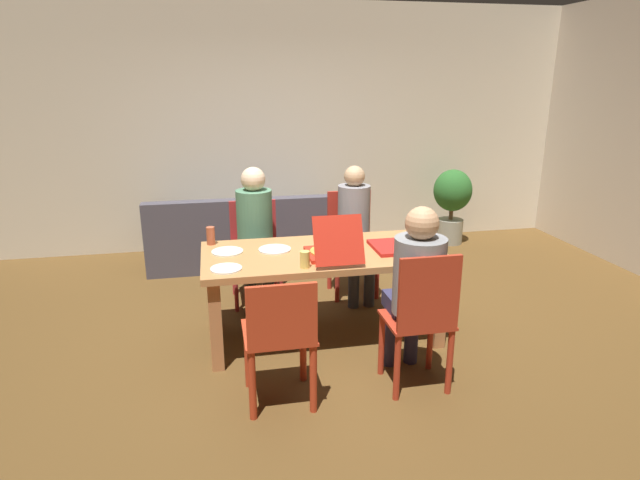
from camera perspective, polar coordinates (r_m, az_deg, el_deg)
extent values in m
plane|color=brown|center=(4.42, 0.26, -10.12)|extent=(20.00, 20.00, 0.00)
cube|color=beige|center=(6.55, -4.54, 11.87)|extent=(7.26, 0.12, 2.86)
cube|color=#B57C46|center=(4.15, 0.28, -1.53)|extent=(1.86, 0.89, 0.05)
cube|color=#B87545|center=(3.87, -11.07, -9.05)|extent=(0.09, 0.09, 0.67)
cube|color=#B87545|center=(4.21, 12.70, -6.95)|extent=(0.09, 0.09, 0.67)
cube|color=#B87545|center=(4.53, -11.23, -5.09)|extent=(0.09, 0.09, 0.67)
cube|color=#B87545|center=(4.82, 9.26, -3.60)|extent=(0.09, 0.09, 0.67)
cylinder|color=#AC2A1F|center=(5.04, 6.12, -3.78)|extent=(0.04, 0.04, 0.47)
cylinder|color=#AC2A1F|center=(4.95, 1.86, -4.12)|extent=(0.04, 0.04, 0.47)
cylinder|color=#AC2A1F|center=(5.34, 5.05, -2.54)|extent=(0.04, 0.04, 0.47)
cylinder|color=#AC2A1F|center=(5.25, 1.02, -2.83)|extent=(0.04, 0.04, 0.47)
cube|color=#AC2A1F|center=(5.06, 3.57, -0.72)|extent=(0.44, 0.39, 0.02)
cube|color=#AC2A1F|center=(5.16, 3.10, 2.59)|extent=(0.42, 0.03, 0.49)
cylinder|color=#373E4C|center=(4.88, 5.31, -4.37)|extent=(0.10, 0.10, 0.49)
cylinder|color=#373E4C|center=(4.84, 3.63, -4.51)|extent=(0.10, 0.10, 0.49)
cube|color=#373E4C|center=(4.89, 4.08, -0.63)|extent=(0.27, 0.33, 0.11)
cylinder|color=gray|center=(4.97, 3.64, 2.84)|extent=(0.30, 0.30, 0.53)
sphere|color=tan|center=(4.90, 3.71, 6.83)|extent=(0.19, 0.19, 0.19)
cylinder|color=#B1321E|center=(3.82, 6.60, -10.98)|extent=(0.04, 0.04, 0.47)
cylinder|color=#B1321E|center=(3.93, 11.71, -10.32)|extent=(0.04, 0.04, 0.47)
cylinder|color=#B1321E|center=(3.55, 8.25, -13.34)|extent=(0.04, 0.04, 0.47)
cylinder|color=#B1321E|center=(3.68, 13.71, -12.53)|extent=(0.04, 0.04, 0.47)
cube|color=#B1321E|center=(3.63, 10.28, -8.40)|extent=(0.42, 0.38, 0.02)
cube|color=#B1321E|center=(3.38, 11.60, -5.71)|extent=(0.40, 0.03, 0.49)
cylinder|color=#302E4D|center=(3.93, 7.47, -9.93)|extent=(0.10, 0.10, 0.49)
cylinder|color=#302E4D|center=(3.99, 9.77, -9.65)|extent=(0.10, 0.10, 0.49)
cube|color=#302E4D|center=(3.73, 9.51, -6.64)|extent=(0.30, 0.29, 0.11)
cylinder|color=gray|center=(3.51, 10.55, -3.77)|extent=(0.34, 0.34, 0.51)
sphere|color=tan|center=(3.40, 10.86, 1.76)|extent=(0.22, 0.22, 0.22)
cylinder|color=#AB2B2D|center=(4.83, -4.19, -4.68)|extent=(0.04, 0.04, 0.47)
cylinder|color=#AB2B2D|center=(4.80, -8.97, -4.99)|extent=(0.04, 0.04, 0.47)
cylinder|color=#AB2B2D|center=(5.20, -4.77, -3.08)|extent=(0.04, 0.04, 0.47)
cylinder|color=#AB2B2D|center=(5.18, -9.20, -3.36)|extent=(0.04, 0.04, 0.47)
cube|color=#AB2B2D|center=(4.92, -6.88, -1.36)|extent=(0.45, 0.45, 0.02)
cube|color=#AB2B2D|center=(5.05, -7.18, 1.83)|extent=(0.43, 0.03, 0.43)
cylinder|color=#36393D|center=(4.75, -5.53, -5.00)|extent=(0.10, 0.10, 0.49)
cylinder|color=#36393D|center=(4.73, -7.45, -5.13)|extent=(0.10, 0.10, 0.49)
cube|color=#36393D|center=(4.76, -6.75, -1.22)|extent=(0.29, 0.29, 0.11)
cylinder|color=#4E7F5E|center=(4.83, -7.02, 2.27)|extent=(0.32, 0.32, 0.52)
sphere|color=beige|center=(4.75, -7.17, 6.46)|extent=(0.22, 0.22, 0.22)
cylinder|color=#BB381D|center=(3.68, -7.73, -12.12)|extent=(0.05, 0.05, 0.47)
cylinder|color=#BB381D|center=(3.72, -1.82, -11.65)|extent=(0.05, 0.05, 0.47)
cylinder|color=#BB381D|center=(3.36, -7.25, -15.16)|extent=(0.05, 0.05, 0.47)
cylinder|color=#BB381D|center=(3.40, -0.72, -14.60)|extent=(0.05, 0.05, 0.47)
cube|color=#BB381D|center=(3.42, -4.47, -9.82)|extent=(0.44, 0.44, 0.02)
cube|color=#BB381D|center=(3.15, -4.09, -8.12)|extent=(0.42, 0.03, 0.39)
cube|color=red|center=(4.04, 1.16, -1.45)|extent=(0.36, 0.36, 0.03)
cylinder|color=gold|center=(4.03, 1.16, -1.18)|extent=(0.32, 0.32, 0.01)
cube|color=red|center=(3.75, 2.01, -0.03)|extent=(0.36, 0.15, 0.33)
cube|color=red|center=(4.25, 8.29, -0.71)|extent=(0.39, 0.39, 0.03)
cylinder|color=white|center=(4.17, -9.88, -1.22)|extent=(0.24, 0.24, 0.01)
cylinder|color=white|center=(4.18, -4.87, -1.00)|extent=(0.25, 0.25, 0.01)
cylinder|color=white|center=(3.81, -10.00, -3.03)|extent=(0.22, 0.22, 0.01)
cylinder|color=#E6CA61|center=(3.77, -1.63, -2.09)|extent=(0.07, 0.07, 0.12)
cylinder|color=#B44631|center=(4.37, 3.02, 0.46)|extent=(0.07, 0.07, 0.10)
cylinder|color=#B15033|center=(4.38, -11.61, 0.45)|extent=(0.07, 0.07, 0.15)
cube|color=#47434D|center=(6.09, -7.76, -0.29)|extent=(2.16, 0.76, 0.44)
cube|color=#47434D|center=(5.69, -7.70, 2.62)|extent=(2.16, 0.16, 0.35)
cube|color=#47434D|center=(6.03, -17.20, 1.96)|extent=(0.20, 0.72, 0.18)
cube|color=#47434D|center=(6.14, 1.28, 3.01)|extent=(0.20, 0.72, 0.18)
cylinder|color=gray|center=(6.93, 13.71, 0.94)|extent=(0.32, 0.32, 0.31)
cylinder|color=brown|center=(6.87, 13.85, 2.90)|extent=(0.05, 0.05, 0.18)
ellipsoid|color=#2A6327|center=(6.81, 14.02, 5.18)|extent=(0.47, 0.47, 0.52)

